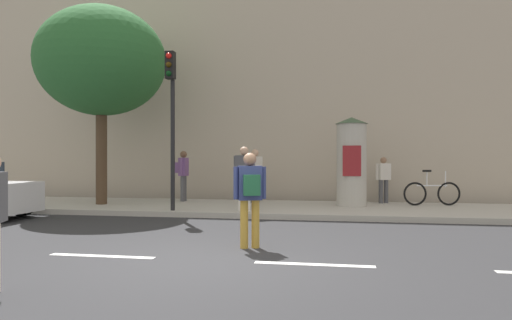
% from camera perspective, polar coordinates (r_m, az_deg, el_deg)
% --- Properties ---
extents(ground_plane, '(80.00, 80.00, 0.00)m').
position_cam_1_polar(ground_plane, '(7.52, -6.39, -12.01)').
color(ground_plane, '#2B2B2D').
extents(sidewalk_curb, '(36.00, 4.00, 0.15)m').
position_cam_1_polar(sidewalk_curb, '(14.28, 1.70, -5.91)').
color(sidewalk_curb, '#B2ADA3').
rests_on(sidewalk_curb, ground_plane).
extents(lane_markings, '(25.80, 0.16, 0.01)m').
position_cam_1_polar(lane_markings, '(7.52, -6.39, -11.98)').
color(lane_markings, silver).
rests_on(lane_markings, ground_plane).
extents(building_backdrop, '(36.00, 5.00, 8.68)m').
position_cam_1_polar(building_backdrop, '(19.36, 3.91, 8.34)').
color(building_backdrop, '#B7A893').
rests_on(building_backdrop, ground_plane).
extents(traffic_light, '(0.24, 0.45, 4.37)m').
position_cam_1_polar(traffic_light, '(13.20, -10.25, 6.68)').
color(traffic_light, black).
rests_on(traffic_light, sidewalk_curb).
extents(poster_column, '(0.98, 0.98, 2.69)m').
position_cam_1_polar(poster_column, '(14.51, 11.52, -0.11)').
color(poster_column, '#B2ADA3').
rests_on(poster_column, sidewalk_curb).
extents(street_tree, '(4.04, 4.04, 6.23)m').
position_cam_1_polar(street_tree, '(15.89, -18.28, 11.27)').
color(street_tree, '#4C3826').
rests_on(street_tree, sidewalk_curb).
extents(pedestrian_with_bag, '(0.55, 0.48, 1.69)m').
position_cam_1_polar(pedestrian_with_bag, '(8.30, -0.73, -3.85)').
color(pedestrian_with_bag, '#B78C33').
rests_on(pedestrian_with_bag, ground_plane).
extents(pedestrian_in_light_jacket, '(0.39, 0.56, 1.70)m').
position_cam_1_polar(pedestrian_in_light_jacket, '(16.02, -8.88, -1.38)').
color(pedestrian_in_light_jacket, '#4C4C51').
rests_on(pedestrian_in_light_jacket, sidewalk_curb).
extents(pedestrian_near_pole, '(0.62, 0.32, 1.77)m').
position_cam_1_polar(pedestrian_near_pole, '(12.97, -1.44, -1.54)').
color(pedestrian_near_pole, silver).
rests_on(pedestrian_near_pole, sidewalk_curb).
extents(pedestrian_with_backpack, '(0.51, 0.44, 1.49)m').
position_cam_1_polar(pedestrian_with_backpack, '(15.70, 15.22, -1.94)').
color(pedestrian_with_backpack, '#4C4C51').
rests_on(pedestrian_with_backpack, sidewalk_curb).
extents(pedestrian_tallest, '(0.46, 0.51, 1.74)m').
position_cam_1_polar(pedestrian_tallest, '(15.35, -0.11, -1.35)').
color(pedestrian_tallest, '#4C4C51').
rests_on(pedestrian_tallest, sidewalk_curb).
extents(bicycle_leaning, '(1.74, 0.43, 1.09)m').
position_cam_1_polar(bicycle_leaning, '(15.36, 20.59, -3.75)').
color(bicycle_leaning, black).
rests_on(bicycle_leaning, sidewalk_curb).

